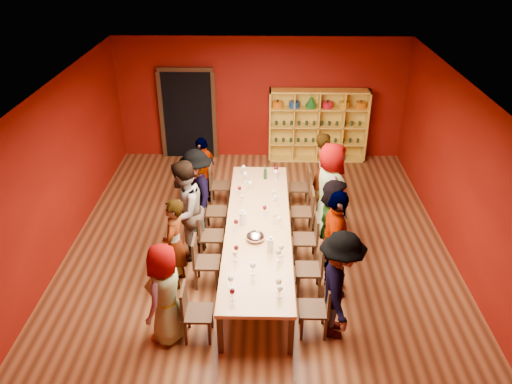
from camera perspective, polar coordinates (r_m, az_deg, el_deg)
room_shell at (r=8.23m, az=0.25°, el=0.64°), size 7.10×9.10×3.04m
tasting_table at (r=8.64m, az=0.24°, el=-4.04°), size 1.10×4.50×0.75m
doorway at (r=12.58m, az=-7.75°, el=8.82°), size 1.40×0.17×2.30m
shelving_unit at (r=12.44m, az=7.07°, el=7.95°), size 2.40×0.40×1.80m
chair_person_left_0 at (r=7.36m, az=-7.30°, el=-13.19°), size 0.42×0.42×0.89m
person_left_0 at (r=7.22m, az=-10.31°, el=-11.34°), size 0.65×0.86×1.57m
chair_person_left_1 at (r=8.27m, az=-6.21°, el=-7.65°), size 0.42×0.42×0.89m
person_left_1 at (r=8.16m, az=-9.27°, el=-5.85°), size 0.49×0.63×1.60m
chair_person_left_2 at (r=8.90m, az=-5.64°, el=-4.66°), size 0.42×0.42×0.89m
person_left_2 at (r=8.72m, az=-8.25°, el=-2.21°), size 0.77×1.02×1.87m
chair_person_left_3 at (r=9.60m, az=-5.11°, el=-1.89°), size 0.42×0.42×0.89m
person_left_3 at (r=9.46m, az=-6.76°, el=-0.01°), size 0.78×1.19×1.71m
chair_person_left_4 at (r=10.51m, az=-4.55°, el=1.05°), size 0.42×0.42×0.89m
person_left_4 at (r=10.42m, az=-6.00°, el=2.34°), size 0.69×0.98×1.52m
chair_person_right_0 at (r=7.42m, az=7.24°, el=-12.77°), size 0.42×0.42×0.89m
person_right_0 at (r=7.21m, az=9.54°, el=-10.54°), size 0.52×1.14×1.73m
chair_person_right_1 at (r=8.12m, az=6.65°, el=-8.44°), size 0.42×0.42×0.89m
person_right_1 at (r=7.90m, az=8.98°, el=-5.93°), size 0.59×1.13×1.86m
chair_person_right_2 at (r=8.82m, az=6.19°, el=-5.06°), size 0.42×0.42×0.89m
person_right_2 at (r=8.69m, az=8.75°, el=-3.38°), size 0.49×1.50×1.60m
chair_person_right_3 at (r=9.59m, az=5.78°, el=-1.97°), size 0.42×0.42×0.89m
person_right_3 at (r=9.42m, az=8.48°, el=0.26°), size 0.51×0.91×1.85m
chair_person_right_4 at (r=10.45m, az=5.40°, el=0.84°), size 0.42×0.42×0.89m
person_right_4 at (r=10.34m, az=7.70°, el=2.42°), size 0.47×0.63×1.65m
wine_glass_0 at (r=7.12m, az=2.61°, el=-10.25°), size 0.09×0.09×0.21m
wine_glass_1 at (r=6.99m, az=-2.73°, el=-11.32°), size 0.08×0.08×0.19m
wine_glass_2 at (r=7.69m, az=-2.41°, el=-7.07°), size 0.07×0.07×0.18m
wine_glass_3 at (r=10.03m, az=2.28°, el=2.27°), size 0.08×0.08×0.21m
wine_glass_4 at (r=8.16m, az=0.22°, el=-4.58°), size 0.08×0.08×0.20m
wine_glass_5 at (r=9.58m, az=-0.69°, el=0.96°), size 0.09×0.09×0.21m
wine_glass_6 at (r=10.25m, az=-1.43°, el=2.82°), size 0.08×0.08×0.19m
wine_glass_7 at (r=8.51m, az=2.71°, el=-3.14°), size 0.08×0.08×0.19m
wine_glass_8 at (r=10.16m, az=2.31°, el=2.67°), size 0.09×0.09×0.22m
wine_glass_9 at (r=9.16m, az=-1.57°, el=-0.60°), size 0.07×0.07×0.18m
wine_glass_10 at (r=9.30m, az=2.06°, el=-0.05°), size 0.08×0.08×0.20m
wine_glass_11 at (r=8.60m, az=2.07°, el=-2.77°), size 0.07×0.07×0.18m
wine_glass_12 at (r=9.16m, az=2.25°, el=-0.63°), size 0.07×0.07×0.18m
wine_glass_13 at (r=7.40m, az=-0.36°, el=-8.42°), size 0.09×0.09×0.22m
wine_glass_14 at (r=8.65m, az=-1.48°, el=-2.53°), size 0.07×0.07×0.18m
wine_glass_15 at (r=7.02m, az=2.75°, el=-11.00°), size 0.08×0.08×0.20m
wine_glass_16 at (r=9.45m, az=-1.89°, el=0.39°), size 0.08×0.08×0.19m
wine_glass_17 at (r=8.42m, az=-2.30°, el=-3.47°), size 0.08×0.08×0.19m
wine_glass_18 at (r=7.79m, az=2.87°, el=-6.37°), size 0.09×0.09×0.21m
wine_glass_19 at (r=8.82m, az=1.00°, el=-1.85°), size 0.07×0.07×0.18m
wine_glass_20 at (r=7.80m, az=-2.27°, el=-6.44°), size 0.08×0.08×0.19m
wine_glass_21 at (r=7.18m, az=-2.90°, el=-9.90°), size 0.09×0.09×0.21m
wine_glass_22 at (r=7.68m, az=2.56°, el=-6.93°), size 0.09×0.09×0.21m
wine_glass_23 at (r=9.93m, az=-1.26°, el=2.04°), size 0.09×0.09×0.22m
spittoon_bowl at (r=8.18m, az=-0.08°, el=-5.12°), size 0.31×0.31×0.17m
carafe_a at (r=8.55m, az=-1.50°, el=-3.01°), size 0.12×0.12×0.28m
carafe_b at (r=7.90m, az=1.63°, el=-6.03°), size 0.11×0.11×0.27m
wine_bottle at (r=10.04m, az=1.06°, el=2.07°), size 0.08×0.08×0.28m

